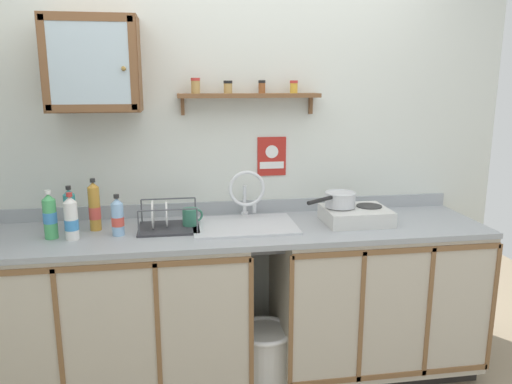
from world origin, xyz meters
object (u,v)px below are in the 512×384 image
(bottle_opaque_white_0, at_px, (71,219))
(dish_rack, at_px, (167,224))
(bottle_detergent_teal_4, at_px, (70,211))
(wall_cabinet, at_px, (93,64))
(bottle_juice_amber_1, at_px, (95,208))
(bottle_water_blue_2, at_px, (118,218))
(mug, at_px, (191,218))
(sink, at_px, (245,227))
(trash_bin, at_px, (264,356))
(bottle_soda_green_3, at_px, (50,216))
(warning_sign, at_px, (272,157))
(saucepan, at_px, (340,199))
(hot_plate_stove, at_px, (356,215))

(bottle_opaque_white_0, relative_size, dish_rack, 0.75)
(bottle_detergent_teal_4, xyz_separation_m, wall_cabinet, (0.16, 0.08, 0.78))
(bottle_detergent_teal_4, distance_m, wall_cabinet, 0.80)
(bottle_detergent_teal_4, bearing_deg, dish_rack, -7.96)
(bottle_juice_amber_1, bearing_deg, bottle_water_blue_2, -41.04)
(bottle_water_blue_2, height_order, mug, bottle_water_blue_2)
(sink, xyz_separation_m, trash_bin, (0.09, -0.16, -0.73))
(sink, bearing_deg, trash_bin, -60.68)
(bottle_soda_green_3, bearing_deg, wall_cabinet, 42.59)
(sink, xyz_separation_m, bottle_soda_green_3, (-1.03, -0.07, 0.13))
(bottle_juice_amber_1, distance_m, wall_cabinet, 0.77)
(dish_rack, relative_size, warning_sign, 1.40)
(sink, relative_size, warning_sign, 2.43)
(dish_rack, relative_size, mug, 2.79)
(bottle_water_blue_2, relative_size, dish_rack, 0.67)
(saucepan, height_order, bottle_opaque_white_0, bottle_opaque_white_0)
(bottle_juice_amber_1, relative_size, trash_bin, 0.78)
(wall_cabinet, xyz_separation_m, warning_sign, (1.00, 0.13, -0.54))
(bottle_opaque_white_0, bearing_deg, trash_bin, -2.68)
(bottle_detergent_teal_4, relative_size, dish_rack, 0.74)
(hot_plate_stove, xyz_separation_m, bottle_juice_amber_1, (-1.46, 0.08, 0.08))
(mug, distance_m, warning_sign, 0.64)
(wall_cabinet, xyz_separation_m, trash_bin, (0.88, -0.30, -1.63))
(hot_plate_stove, xyz_separation_m, dish_rack, (-1.08, 0.03, -0.01))
(hot_plate_stove, bearing_deg, saucepan, 168.10)
(bottle_detergent_teal_4, height_order, mug, bottle_detergent_teal_4)
(hot_plate_stove, distance_m, bottle_juice_amber_1, 1.47)
(bottle_water_blue_2, relative_size, mug, 1.87)
(bottle_opaque_white_0, height_order, bottle_water_blue_2, bottle_opaque_white_0)
(bottle_opaque_white_0, relative_size, bottle_detergent_teal_4, 1.01)
(bottle_water_blue_2, relative_size, warning_sign, 0.94)
(bottle_opaque_white_0, bearing_deg, hot_plate_stove, 2.63)
(sink, xyz_separation_m, bottle_water_blue_2, (-0.69, -0.07, 0.11))
(saucepan, distance_m, dish_rack, 0.99)
(mug, height_order, warning_sign, warning_sign)
(mug, distance_m, wall_cabinet, 0.97)
(dish_rack, bearing_deg, bottle_juice_amber_1, 172.84)
(hot_plate_stove, distance_m, trash_bin, 0.97)
(hot_plate_stove, bearing_deg, wall_cabinet, 172.74)
(sink, xyz_separation_m, wall_cabinet, (-0.79, 0.14, 0.90))
(bottle_opaque_white_0, xyz_separation_m, bottle_water_blue_2, (0.23, 0.04, -0.01))
(hot_plate_stove, height_order, bottle_water_blue_2, bottle_water_blue_2)
(wall_cabinet, bearing_deg, bottle_water_blue_2, -64.56)
(bottle_water_blue_2, xyz_separation_m, bottle_soda_green_3, (-0.34, -0.00, 0.02))
(sink, distance_m, hot_plate_stove, 0.65)
(bottle_detergent_teal_4, distance_m, dish_rack, 0.53)
(sink, xyz_separation_m, dish_rack, (-0.44, -0.01, 0.04))
(hot_plate_stove, bearing_deg, bottle_opaque_white_0, -177.37)
(sink, distance_m, bottle_juice_amber_1, 0.83)
(sink, bearing_deg, bottle_opaque_white_0, -173.03)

